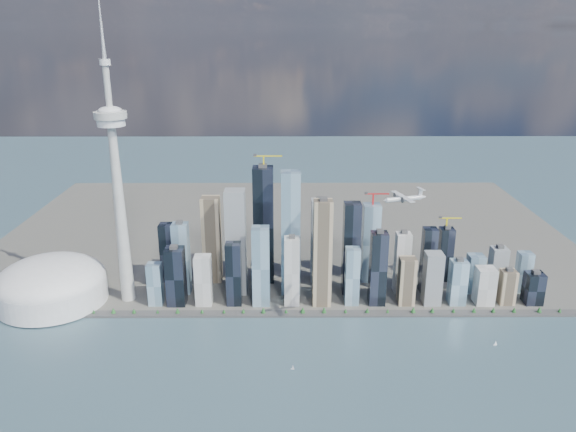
{
  "coord_description": "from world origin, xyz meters",
  "views": [
    {
      "loc": [
        1.82,
        -661.96,
        500.09
      ],
      "look_at": [
        6.29,
        260.0,
        187.48
      ],
      "focal_mm": 35.0,
      "sensor_mm": 36.0,
      "label": 1
    }
  ],
  "objects_px": {
    "needle_tower": "(117,182)",
    "airplane": "(405,198)",
    "dome_stadium": "(51,284)",
    "sailboat_east": "(495,344)",
    "sailboat_west": "(293,368)"
  },
  "relations": [
    {
      "from": "dome_stadium",
      "to": "sailboat_west",
      "type": "xyz_separation_m",
      "value": [
        452.7,
        -221.84,
        -36.81
      ]
    },
    {
      "from": "needle_tower",
      "to": "sailboat_west",
      "type": "xyz_separation_m",
      "value": [
        312.7,
        -231.84,
        -233.21
      ]
    },
    {
      "from": "needle_tower",
      "to": "sailboat_west",
      "type": "distance_m",
      "value": 453.78
    },
    {
      "from": "airplane",
      "to": "sailboat_east",
      "type": "height_order",
      "value": "airplane"
    },
    {
      "from": "needle_tower",
      "to": "airplane",
      "type": "distance_m",
      "value": 509.87
    },
    {
      "from": "needle_tower",
      "to": "airplane",
      "type": "bearing_deg",
      "value": -19.53
    },
    {
      "from": "sailboat_east",
      "to": "sailboat_west",
      "type": "bearing_deg",
      "value": -175.38
    },
    {
      "from": "needle_tower",
      "to": "sailboat_east",
      "type": "height_order",
      "value": "needle_tower"
    },
    {
      "from": "dome_stadium",
      "to": "airplane",
      "type": "height_order",
      "value": "airplane"
    },
    {
      "from": "airplane",
      "to": "sailboat_east",
      "type": "distance_m",
      "value": 304.6
    },
    {
      "from": "dome_stadium",
      "to": "airplane",
      "type": "relative_size",
      "value": 2.89
    },
    {
      "from": "needle_tower",
      "to": "dome_stadium",
      "type": "bearing_deg",
      "value": -175.91
    },
    {
      "from": "needle_tower",
      "to": "dome_stadium",
      "type": "relative_size",
      "value": 2.75
    },
    {
      "from": "needle_tower",
      "to": "sailboat_east",
      "type": "distance_m",
      "value": 708.65
    },
    {
      "from": "needle_tower",
      "to": "dome_stadium",
      "type": "height_order",
      "value": "needle_tower"
    }
  ]
}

